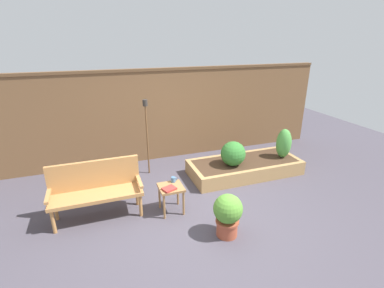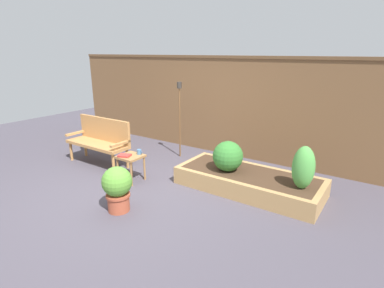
{
  "view_description": "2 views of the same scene",
  "coord_description": "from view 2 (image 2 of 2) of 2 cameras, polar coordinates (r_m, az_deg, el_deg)",
  "views": [
    {
      "loc": [
        -1.39,
        -3.71,
        2.81
      ],
      "look_at": [
        0.24,
        0.91,
        0.93
      ],
      "focal_mm": 26.24,
      "sensor_mm": 36.0,
      "label": 1
    },
    {
      "loc": [
        3.4,
        -3.27,
        2.25
      ],
      "look_at": [
        0.57,
        0.85,
        0.71
      ],
      "focal_mm": 28.34,
      "sensor_mm": 36.0,
      "label": 2
    }
  ],
  "objects": [
    {
      "name": "book_on_table",
      "position": [
        5.44,
        -12.58,
        -2.12
      ],
      "size": [
        0.25,
        0.23,
        0.03
      ],
      "primitive_type": "cube",
      "rotation": [
        0.0,
        0.0,
        0.35
      ],
      "color": "#B2332D",
      "rests_on": "side_table"
    },
    {
      "name": "shrub_near_bench",
      "position": [
        5.13,
        6.76,
        -2.29
      ],
      "size": [
        0.51,
        0.51,
        0.51
      ],
      "color": "brown",
      "rests_on": "raised_planter_bed"
    },
    {
      "name": "cup_on_table",
      "position": [
        5.48,
        -9.9,
        -1.48
      ],
      "size": [
        0.11,
        0.08,
        0.09
      ],
      "color": "teal",
      "rests_on": "side_table"
    },
    {
      "name": "potted_boxwood",
      "position": [
        4.52,
        -13.87,
        -7.8
      ],
      "size": [
        0.44,
        0.44,
        0.68
      ],
      "color": "#A84C33",
      "rests_on": "ground_plane"
    },
    {
      "name": "ground_plane",
      "position": [
        5.23,
        -10.62,
        -8.67
      ],
      "size": [
        14.0,
        14.0,
        0.0
      ],
      "primitive_type": "plane",
      "color": "#47424C"
    },
    {
      "name": "side_table",
      "position": [
        5.49,
        -11.46,
        -2.96
      ],
      "size": [
        0.4,
        0.4,
        0.48
      ],
      "color": "#9E7042",
      "rests_on": "ground_plane"
    },
    {
      "name": "fence_back",
      "position": [
        6.89,
        4.35,
        7.39
      ],
      "size": [
        8.4,
        0.14,
        2.16
      ],
      "color": "brown",
      "rests_on": "ground_plane"
    },
    {
      "name": "raised_planter_bed",
      "position": [
        5.22,
        10.55,
        -6.91
      ],
      "size": [
        2.4,
        1.0,
        0.3
      ],
      "color": "#AD8451",
      "rests_on": "ground_plane"
    },
    {
      "name": "garden_bench",
      "position": [
        6.49,
        -16.83,
        1.15
      ],
      "size": [
        1.44,
        0.48,
        0.94
      ],
      "color": "#B77F47",
      "rests_on": "ground_plane"
    },
    {
      "name": "shrub_far_corner",
      "position": [
        4.7,
        20.23,
        -4.19
      ],
      "size": [
        0.32,
        0.32,
        0.65
      ],
      "color": "brown",
      "rests_on": "raised_planter_bed"
    },
    {
      "name": "tiki_torch",
      "position": [
        6.49,
        -2.36,
        7.12
      ],
      "size": [
        0.1,
        0.1,
        1.63
      ],
      "color": "brown",
      "rests_on": "ground_plane"
    }
  ]
}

